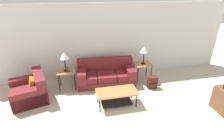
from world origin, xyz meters
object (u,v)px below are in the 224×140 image
object	(u,v)px
table_lamp_left	(64,56)
couch	(106,75)
table_lamp_right	(144,50)
backpack	(152,83)
coffee_table	(117,95)
armchair	(30,91)
side_table_right	(143,65)
side_table_left	(66,73)

from	to	relation	value
table_lamp_left	couch	bearing A→B (deg)	3.52
table_lamp_left	table_lamp_right	distance (m)	2.61
backpack	couch	bearing A→B (deg)	154.43
coffee_table	backpack	size ratio (longest dim) A/B	2.79
coffee_table	table_lamp_left	bearing A→B (deg)	138.09
table_lamp_right	coffee_table	bearing A→B (deg)	-135.17
armchair	couch	bearing A→B (deg)	12.08
table_lamp_left	side_table_right	bearing A→B (deg)	0.00
side_table_right	table_lamp_right	size ratio (longest dim) A/B	0.99
side_table_left	side_table_right	distance (m)	2.61
couch	backpack	distance (m)	1.59
coffee_table	backpack	world-z (taller)	coffee_table
armchair	backpack	bearing A→B (deg)	-2.70
armchair	side_table_right	world-z (taller)	armchair
side_table_right	backpack	bearing A→B (deg)	-78.01
couch	table_lamp_right	bearing A→B (deg)	-3.54
couch	side_table_right	distance (m)	1.33
couch	coffee_table	xyz separation A→B (m)	(0.06, -1.31, 0.03)
table_lamp_left	side_table_left	bearing A→B (deg)	116.57
coffee_table	couch	bearing A→B (deg)	92.76
armchair	table_lamp_right	distance (m)	3.79
coffee_table	side_table_right	xyz separation A→B (m)	(1.24, 1.23, 0.23)
couch	side_table_right	bearing A→B (deg)	-3.54
side_table_left	couch	bearing A→B (deg)	3.52
couch	table_lamp_right	distance (m)	1.55
couch	armchair	bearing A→B (deg)	-167.92
side_table_left	table_lamp_right	size ratio (longest dim) A/B	0.99
table_lamp_left	table_lamp_right	size ratio (longest dim) A/B	1.00
coffee_table	backpack	distance (m)	1.51
coffee_table	table_lamp_left	distance (m)	2.01
couch	armchair	xyz separation A→B (m)	(-2.37, -0.51, -0.01)
armchair	coffee_table	xyz separation A→B (m)	(2.43, -0.81, 0.04)
side_table_right	table_lamp_left	bearing A→B (deg)	-180.00
side_table_left	side_table_right	world-z (taller)	same
couch	coffee_table	world-z (taller)	couch
coffee_table	table_lamp_left	world-z (taller)	table_lamp_left
coffee_table	side_table_left	size ratio (longest dim) A/B	1.83
coffee_table	armchair	bearing A→B (deg)	161.62
armchair	side_table_left	distance (m)	1.17
side_table_left	table_lamp_left	size ratio (longest dim) A/B	0.99
side_table_left	backpack	xyz separation A→B (m)	(2.74, -0.60, -0.36)
backpack	side_table_right	bearing A→B (deg)	101.99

